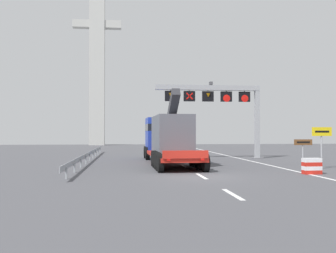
# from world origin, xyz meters

# --- Properties ---
(ground) EXTENTS (112.00, 112.00, 0.00)m
(ground) POSITION_xyz_m (0.00, 0.00, 0.00)
(ground) COLOR #4C4C51
(lane_markings) EXTENTS (0.20, 56.56, 0.01)m
(lane_markings) POSITION_xyz_m (0.02, 20.98, 0.01)
(lane_markings) COLOR silver
(lane_markings) RESTS_ON ground
(edge_line_right) EXTENTS (0.20, 63.00, 0.01)m
(edge_line_right) POSITION_xyz_m (6.20, 12.00, 0.01)
(edge_line_right) COLOR silver
(edge_line_right) RESTS_ON ground
(overhead_lane_gantry) EXTENTS (9.71, 0.90, 6.89)m
(overhead_lane_gantry) POSITION_xyz_m (4.44, 13.27, 5.26)
(overhead_lane_gantry) COLOR #9EA0A5
(overhead_lane_gantry) RESTS_ON ground
(heavy_haul_truck_red) EXTENTS (3.28, 14.11, 5.30)m
(heavy_haul_truck_red) POSITION_xyz_m (-0.81, 9.56, 1.99)
(heavy_haul_truck_red) COLOR red
(heavy_haul_truck_red) RESTS_ON ground
(exit_sign_yellow) EXTENTS (1.32, 0.15, 2.69)m
(exit_sign_yellow) POSITION_xyz_m (8.54, 3.23, 2.02)
(exit_sign_yellow) COLOR #9EA0A5
(exit_sign_yellow) RESTS_ON ground
(tourist_info_sign_brown) EXTENTS (1.37, 0.15, 1.85)m
(tourist_info_sign_brown) POSITION_xyz_m (8.81, 6.42, 1.40)
(tourist_info_sign_brown) COLOR #9EA0A5
(tourist_info_sign_brown) RESTS_ON ground
(crash_barrier_striped) EXTENTS (1.01, 0.53, 0.90)m
(crash_barrier_striped) POSITION_xyz_m (6.43, 0.43, 0.45)
(crash_barrier_striped) COLOR red
(crash_barrier_striped) RESTS_ON ground
(guardrail_left) EXTENTS (0.13, 27.83, 0.76)m
(guardrail_left) POSITION_xyz_m (-7.04, 11.91, 0.56)
(guardrail_left) COLOR #999EA3
(guardrail_left) RESTS_ON ground
(bridge_pylon_distant) EXTENTS (9.00, 2.00, 36.55)m
(bridge_pylon_distant) POSITION_xyz_m (-9.47, 52.10, 18.67)
(bridge_pylon_distant) COLOR #B7B7B2
(bridge_pylon_distant) RESTS_ON ground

